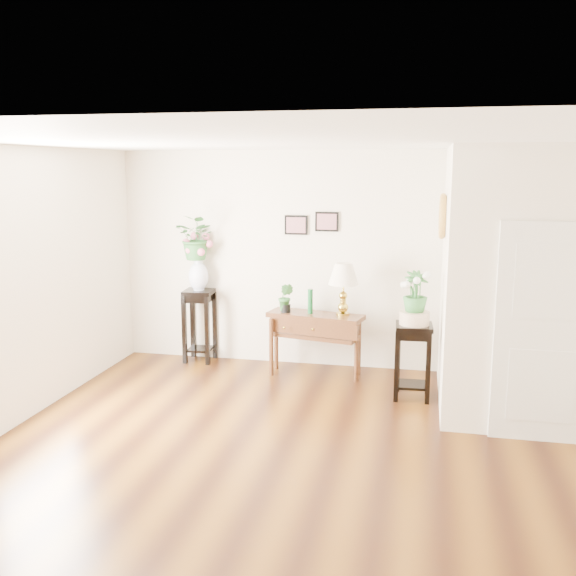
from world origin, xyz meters
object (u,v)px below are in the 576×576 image
(console_table, at_px, (315,344))
(plant_stand_b, at_px, (413,361))
(plant_stand_a, at_px, (200,326))
(table_lamp, at_px, (343,287))

(console_table, relative_size, plant_stand_b, 1.39)
(plant_stand_a, xyz_separation_m, plant_stand_b, (2.84, -0.86, -0.06))
(plant_stand_a, distance_m, plant_stand_b, 2.97)
(console_table, xyz_separation_m, table_lamp, (0.34, 0.00, 0.75))
(plant_stand_a, bearing_deg, plant_stand_b, -16.81)
(plant_stand_b, bearing_deg, console_table, 154.38)
(console_table, distance_m, plant_stand_a, 1.65)
(table_lamp, xyz_separation_m, plant_stand_a, (-1.97, 0.27, -0.65))
(table_lamp, bearing_deg, console_table, 180.00)
(console_table, height_order, plant_stand_a, plant_stand_a)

